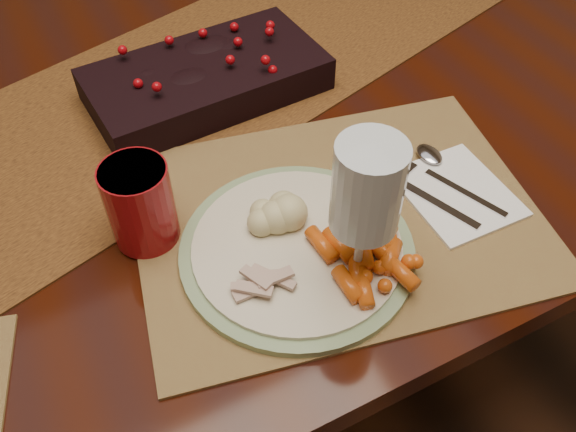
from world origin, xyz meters
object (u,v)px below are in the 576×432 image
placemat_main (337,217)px  baby_carrots (357,257)px  dinner_plate (297,249)px  turkey_shreds (259,280)px  centerpiece (206,74)px  wine_glass (363,221)px  red_cup (140,204)px  napkin (457,193)px  mashed_potatoes (271,204)px  dining_table (240,257)px

placemat_main → baby_carrots: 0.09m
dinner_plate → turkey_shreds: size_ratio=4.12×
turkey_shreds → placemat_main: bearing=24.0°
centerpiece → wine_glass: bearing=-86.9°
red_cup → centerpiece: bearing=53.3°
napkin → dinner_plate: bearing=179.0°
baby_carrots → mashed_potatoes: size_ratio=1.43×
dining_table → red_cup: size_ratio=16.76×
dinner_plate → mashed_potatoes: bearing=97.4°
wine_glass → mashed_potatoes: bearing=114.4°
mashed_potatoes → wine_glass: size_ratio=0.41×
centerpiece → wine_glass: wine_glass is taller
centerpiece → mashed_potatoes: centerpiece is taller
dining_table → turkey_shreds: turkey_shreds is taller
baby_carrots → wine_glass: bearing=-115.1°
dining_table → baby_carrots: bearing=-88.2°
wine_glass → turkey_shreds: bearing=164.6°
centerpiece → baby_carrots: bearing=-86.4°
baby_carrots → napkin: 0.19m
placemat_main → dinner_plate: bearing=-146.2°
centerpiece → red_cup: red_cup is taller
mashed_potatoes → wine_glass: 0.14m
centerpiece → baby_carrots: (0.02, -0.39, -0.01)m
napkin → red_cup: 0.40m
napkin → red_cup: (-0.37, 0.12, 0.05)m
placemat_main → turkey_shreds: turkey_shreds is taller
baby_carrots → wine_glass: (-0.00, -0.01, 0.07)m
dinner_plate → turkey_shreds: bearing=-154.3°
baby_carrots → placemat_main: bearing=73.6°
mashed_potatoes → centerpiece: bearing=83.9°
red_cup → wine_glass: size_ratio=0.54×
turkey_shreds → red_cup: red_cup is taller
dinner_plate → red_cup: bearing=143.7°
mashed_potatoes → turkey_shreds: mashed_potatoes is taller
wine_glass → dinner_plate: bearing=126.8°
centerpiece → dinner_plate: centerpiece is taller
red_cup → wine_glass: 0.26m
centerpiece → napkin: centerpiece is taller
dining_table → napkin: napkin is taller
centerpiece → turkey_shreds: centerpiece is taller
mashed_potatoes → red_cup: (-0.14, 0.05, 0.02)m
centerpiece → wine_glass: size_ratio=1.72×
centerpiece → placemat_main: (0.05, -0.31, -0.04)m
red_cup → dinner_plate: bearing=-36.3°
wine_glass → baby_carrots: bearing=64.9°
dinner_plate → mashed_potatoes: mashed_potatoes is taller
mashed_potatoes → napkin: (0.23, -0.06, -0.04)m
dining_table → baby_carrots: 0.54m
dinner_plate → wine_glass: bearing=-53.2°
placemat_main → turkey_shreds: (-0.13, -0.06, 0.02)m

